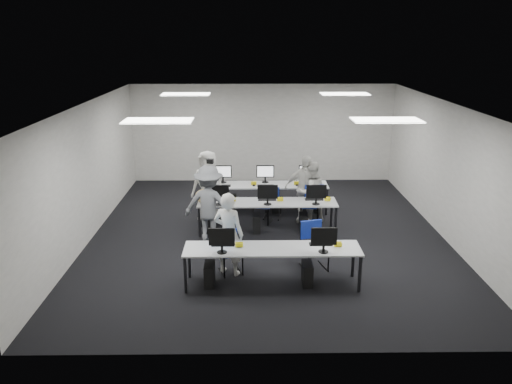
{
  "coord_description": "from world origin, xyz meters",
  "views": [
    {
      "loc": [
        -0.4,
        -10.68,
        4.43
      ],
      "look_at": [
        -0.26,
        0.1,
        1.0
      ],
      "focal_mm": 35.0,
      "sensor_mm": 36.0,
      "label": 1
    }
  ],
  "objects_px": {
    "desk_front": "(272,251)",
    "chair_4": "(308,212)",
    "chair_5": "(217,209)",
    "student_2": "(208,185)",
    "student_1": "(311,192)",
    "chair_1": "(314,254)",
    "chair_7": "(312,208)",
    "student_0": "(229,234)",
    "chair_0": "(230,260)",
    "chair_2": "(217,211)",
    "chair_6": "(272,207)",
    "photographer": "(209,205)",
    "desk_mid": "(267,204)",
    "chair_3": "(263,211)",
    "student_3": "(305,189)"
  },
  "relations": [
    {
      "from": "chair_0",
      "to": "chair_1",
      "type": "height_order",
      "value": "chair_1"
    },
    {
      "from": "desk_mid",
      "to": "chair_6",
      "type": "bearing_deg",
      "value": 80.32
    },
    {
      "from": "chair_2",
      "to": "chair_1",
      "type": "bearing_deg",
      "value": -72.0
    },
    {
      "from": "chair_5",
      "to": "chair_6",
      "type": "height_order",
      "value": "chair_6"
    },
    {
      "from": "desk_front",
      "to": "desk_mid",
      "type": "relative_size",
      "value": 1.0
    },
    {
      "from": "student_0",
      "to": "photographer",
      "type": "relative_size",
      "value": 0.93
    },
    {
      "from": "chair_4",
      "to": "chair_1",
      "type": "bearing_deg",
      "value": -92.09
    },
    {
      "from": "chair_5",
      "to": "student_2",
      "type": "bearing_deg",
      "value": -173.84
    },
    {
      "from": "desk_mid",
      "to": "chair_1",
      "type": "bearing_deg",
      "value": -66.07
    },
    {
      "from": "chair_1",
      "to": "photographer",
      "type": "bearing_deg",
      "value": 132.84
    },
    {
      "from": "student_2",
      "to": "chair_6",
      "type": "bearing_deg",
      "value": 21.24
    },
    {
      "from": "desk_front",
      "to": "chair_0",
      "type": "bearing_deg",
      "value": 146.86
    },
    {
      "from": "chair_0",
      "to": "chair_3",
      "type": "height_order",
      "value": "chair_3"
    },
    {
      "from": "chair_5",
      "to": "student_1",
      "type": "relative_size",
      "value": 0.56
    },
    {
      "from": "desk_front",
      "to": "photographer",
      "type": "xyz_separation_m",
      "value": [
        -1.29,
        2.0,
        0.19
      ]
    },
    {
      "from": "chair_3",
      "to": "student_2",
      "type": "height_order",
      "value": "student_2"
    },
    {
      "from": "student_3",
      "to": "desk_front",
      "type": "bearing_deg",
      "value": -93.52
    },
    {
      "from": "chair_1",
      "to": "desk_mid",
      "type": "bearing_deg",
      "value": 98.49
    },
    {
      "from": "desk_mid",
      "to": "student_1",
      "type": "bearing_deg",
      "value": 31.52
    },
    {
      "from": "student_2",
      "to": "photographer",
      "type": "relative_size",
      "value": 0.99
    },
    {
      "from": "chair_6",
      "to": "student_2",
      "type": "bearing_deg",
      "value": -167.91
    },
    {
      "from": "chair_7",
      "to": "chair_2",
      "type": "bearing_deg",
      "value": 178.0
    },
    {
      "from": "desk_mid",
      "to": "student_0",
      "type": "height_order",
      "value": "student_0"
    },
    {
      "from": "student_0",
      "to": "student_1",
      "type": "relative_size",
      "value": 1.08
    },
    {
      "from": "desk_mid",
      "to": "student_2",
      "type": "distance_m",
      "value": 1.7
    },
    {
      "from": "desk_front",
      "to": "chair_4",
      "type": "distance_m",
      "value": 3.33
    },
    {
      "from": "chair_2",
      "to": "chair_7",
      "type": "bearing_deg",
      "value": -18.62
    },
    {
      "from": "desk_mid",
      "to": "photographer",
      "type": "height_order",
      "value": "photographer"
    },
    {
      "from": "chair_1",
      "to": "student_2",
      "type": "distance_m",
      "value": 3.68
    },
    {
      "from": "chair_0",
      "to": "chair_6",
      "type": "distance_m",
      "value": 3.16
    },
    {
      "from": "chair_7",
      "to": "photographer",
      "type": "xyz_separation_m",
      "value": [
        -2.42,
        -1.34,
        0.57
      ]
    },
    {
      "from": "student_1",
      "to": "student_2",
      "type": "distance_m",
      "value": 2.53
    },
    {
      "from": "chair_0",
      "to": "photographer",
      "type": "distance_m",
      "value": 1.69
    },
    {
      "from": "desk_front",
      "to": "photographer",
      "type": "bearing_deg",
      "value": 122.82
    },
    {
      "from": "chair_0",
      "to": "student_0",
      "type": "relative_size",
      "value": 0.5
    },
    {
      "from": "desk_front",
      "to": "student_1",
      "type": "distance_m",
      "value": 3.44
    },
    {
      "from": "chair_4",
      "to": "chair_7",
      "type": "xyz_separation_m",
      "value": [
        0.11,
        0.2,
        0.03
      ]
    },
    {
      "from": "desk_front",
      "to": "chair_3",
      "type": "distance_m",
      "value": 3.26
    },
    {
      "from": "chair_7",
      "to": "chair_1",
      "type": "bearing_deg",
      "value": -99.86
    },
    {
      "from": "chair_5",
      "to": "student_0",
      "type": "relative_size",
      "value": 0.52
    },
    {
      "from": "chair_1",
      "to": "chair_4",
      "type": "bearing_deg",
      "value": 70.58
    },
    {
      "from": "desk_front",
      "to": "chair_4",
      "type": "height_order",
      "value": "chair_4"
    },
    {
      "from": "chair_7",
      "to": "photographer",
      "type": "distance_m",
      "value": 2.83
    },
    {
      "from": "chair_7",
      "to": "student_0",
      "type": "height_order",
      "value": "student_0"
    },
    {
      "from": "chair_0",
      "to": "chair_4",
      "type": "distance_m",
      "value": 3.2
    },
    {
      "from": "chair_4",
      "to": "chair_5",
      "type": "bearing_deg",
      "value": 174.34
    },
    {
      "from": "chair_0",
      "to": "chair_2",
      "type": "height_order",
      "value": "chair_2"
    },
    {
      "from": "chair_7",
      "to": "student_0",
      "type": "bearing_deg",
      "value": -127.93
    },
    {
      "from": "student_1",
      "to": "chair_5",
      "type": "bearing_deg",
      "value": -24.94
    },
    {
      "from": "desk_front",
      "to": "student_3",
      "type": "bearing_deg",
      "value": 74.05
    }
  ]
}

